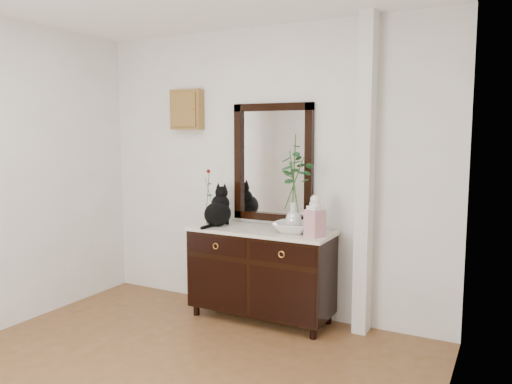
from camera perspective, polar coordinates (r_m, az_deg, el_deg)
The scene contains 10 objects.
wall_back at distance 4.74m, azimuth 0.90°, elevation 2.32°, with size 3.60×0.04×2.70m, color white.
pilaster at distance 4.30m, azimuth 12.38°, elevation 1.70°, with size 0.12×0.20×2.70m, color white.
sideboard at distance 4.63m, azimuth 0.58°, elevation -8.83°, with size 1.33×0.52×0.82m.
wall_mirror at distance 4.68m, azimuth 1.92°, elevation 3.36°, with size 0.80×0.06×1.10m.
key_cabinet at distance 5.14m, azimuth -7.91°, elevation 9.30°, with size 0.35×0.10×0.40m, color brown.
cat at distance 4.69m, azimuth -4.41°, elevation -1.59°, with size 0.26×0.33×0.38m, color black, non-canonical shape.
lotus_bowl at distance 4.40m, azimuth 4.30°, elevation -4.05°, with size 0.35×0.35×0.09m, color white.
vase_branches at distance 4.35m, azimuth 4.35°, elevation 1.16°, with size 0.40×0.40×0.85m, color silver, non-canonical shape.
bud_vase_rose at distance 4.78m, azimuth -5.52°, elevation -0.47°, with size 0.06×0.06×0.54m, color #2D5E29, non-canonical shape.
ginger_jar at distance 4.22m, azimuth 6.75°, elevation -2.63°, with size 0.14×0.14×0.37m, color white, non-canonical shape.
Camera 1 is at (2.13, -2.24, 1.73)m, focal length 35.00 mm.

